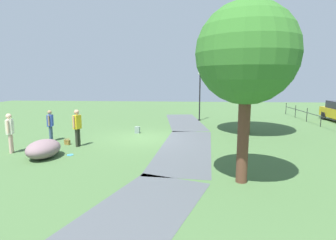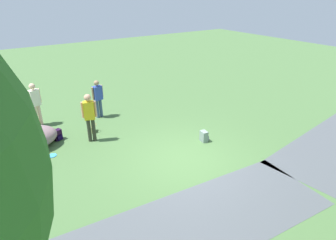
{
  "view_description": "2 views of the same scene",
  "coord_description": "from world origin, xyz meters",
  "px_view_note": "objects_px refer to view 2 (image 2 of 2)",
  "views": [
    {
      "loc": [
        14.34,
        2.41,
        3.26
      ],
      "look_at": [
        0.31,
        1.38,
        1.08
      ],
      "focal_mm": 28.61,
      "sensor_mm": 36.0,
      "label": 1
    },
    {
      "loc": [
        4.81,
        6.25,
        5.05
      ],
      "look_at": [
        0.09,
        -0.83,
        1.13
      ],
      "focal_mm": 30.44,
      "sensor_mm": 36.0,
      "label": 2
    }
  ],
  "objects_px": {
    "man_near_boulder": "(35,101)",
    "backpack_by_boulder": "(58,135)",
    "spare_backpack_on_lawn": "(204,136)",
    "frisbee_on_grass": "(52,156)",
    "passerby_on_path": "(98,96)",
    "handbag_on_grass": "(93,128)",
    "lawn_boulder": "(31,138)",
    "woman_with_handbag": "(90,114)"
  },
  "relations": [
    {
      "from": "passerby_on_path",
      "to": "backpack_by_boulder",
      "type": "height_order",
      "value": "passerby_on_path"
    },
    {
      "from": "spare_backpack_on_lawn",
      "to": "frisbee_on_grass",
      "type": "relative_size",
      "value": 1.5
    },
    {
      "from": "woman_with_handbag",
      "to": "handbag_on_grass",
      "type": "relative_size",
      "value": 4.99
    },
    {
      "from": "passerby_on_path",
      "to": "frisbee_on_grass",
      "type": "distance_m",
      "value": 3.42
    },
    {
      "from": "passerby_on_path",
      "to": "handbag_on_grass",
      "type": "relative_size",
      "value": 4.55
    },
    {
      "from": "passerby_on_path",
      "to": "frisbee_on_grass",
      "type": "bearing_deg",
      "value": 40.51
    },
    {
      "from": "woman_with_handbag",
      "to": "backpack_by_boulder",
      "type": "bearing_deg",
      "value": -37.08
    },
    {
      "from": "lawn_boulder",
      "to": "man_near_boulder",
      "type": "bearing_deg",
      "value": -108.12
    },
    {
      "from": "passerby_on_path",
      "to": "handbag_on_grass",
      "type": "bearing_deg",
      "value": 58.84
    },
    {
      "from": "lawn_boulder",
      "to": "frisbee_on_grass",
      "type": "bearing_deg",
      "value": 114.96
    },
    {
      "from": "passerby_on_path",
      "to": "frisbee_on_grass",
      "type": "relative_size",
      "value": 6.15
    },
    {
      "from": "spare_backpack_on_lawn",
      "to": "frisbee_on_grass",
      "type": "xyz_separation_m",
      "value": [
        4.85,
        -2.02,
        -0.18
      ]
    },
    {
      "from": "lawn_boulder",
      "to": "frisbee_on_grass",
      "type": "distance_m",
      "value": 1.09
    },
    {
      "from": "passerby_on_path",
      "to": "backpack_by_boulder",
      "type": "bearing_deg",
      "value": 28.45
    },
    {
      "from": "spare_backpack_on_lawn",
      "to": "frisbee_on_grass",
      "type": "height_order",
      "value": "spare_backpack_on_lawn"
    },
    {
      "from": "woman_with_handbag",
      "to": "passerby_on_path",
      "type": "height_order",
      "value": "woman_with_handbag"
    },
    {
      "from": "man_near_boulder",
      "to": "backpack_by_boulder",
      "type": "distance_m",
      "value": 1.92
    },
    {
      "from": "lawn_boulder",
      "to": "man_near_boulder",
      "type": "xyz_separation_m",
      "value": [
        -0.59,
        -1.81,
        0.65
      ]
    },
    {
      "from": "lawn_boulder",
      "to": "backpack_by_boulder",
      "type": "xyz_separation_m",
      "value": [
        -0.89,
        -0.1,
        -0.18
      ]
    },
    {
      "from": "handbag_on_grass",
      "to": "lawn_boulder",
      "type": "bearing_deg",
      "value": 0.26
    },
    {
      "from": "woman_with_handbag",
      "to": "spare_backpack_on_lawn",
      "type": "bearing_deg",
      "value": 145.87
    },
    {
      "from": "passerby_on_path",
      "to": "frisbee_on_grass",
      "type": "xyz_separation_m",
      "value": [
        2.5,
        2.14,
        -0.93
      ]
    },
    {
      "from": "man_near_boulder",
      "to": "handbag_on_grass",
      "type": "distance_m",
      "value": 2.58
    },
    {
      "from": "lawn_boulder",
      "to": "spare_backpack_on_lawn",
      "type": "xyz_separation_m",
      "value": [
        -5.28,
        2.95,
        -0.18
      ]
    },
    {
      "from": "lawn_boulder",
      "to": "backpack_by_boulder",
      "type": "distance_m",
      "value": 0.92
    },
    {
      "from": "handbag_on_grass",
      "to": "frisbee_on_grass",
      "type": "bearing_deg",
      "value": 27.84
    },
    {
      "from": "woman_with_handbag",
      "to": "passerby_on_path",
      "type": "distance_m",
      "value": 2.14
    },
    {
      "from": "man_near_boulder",
      "to": "frisbee_on_grass",
      "type": "xyz_separation_m",
      "value": [
        0.16,
        2.74,
        -1.02
      ]
    },
    {
      "from": "man_near_boulder",
      "to": "backpack_by_boulder",
      "type": "height_order",
      "value": "man_near_boulder"
    },
    {
      "from": "frisbee_on_grass",
      "to": "lawn_boulder",
      "type": "bearing_deg",
      "value": -65.04
    },
    {
      "from": "passerby_on_path",
      "to": "woman_with_handbag",
      "type": "bearing_deg",
      "value": 61.63
    },
    {
      "from": "passerby_on_path",
      "to": "lawn_boulder",
      "type": "bearing_deg",
      "value": 22.41
    },
    {
      "from": "woman_with_handbag",
      "to": "lawn_boulder",
      "type": "bearing_deg",
      "value": -19.28
    },
    {
      "from": "man_near_boulder",
      "to": "handbag_on_grass",
      "type": "bearing_deg",
      "value": 131.99
    },
    {
      "from": "frisbee_on_grass",
      "to": "passerby_on_path",
      "type": "bearing_deg",
      "value": -139.49
    },
    {
      "from": "handbag_on_grass",
      "to": "spare_backpack_on_lawn",
      "type": "distance_m",
      "value": 4.27
    },
    {
      "from": "man_near_boulder",
      "to": "spare_backpack_on_lawn",
      "type": "distance_m",
      "value": 6.73
    },
    {
      "from": "lawn_boulder",
      "to": "passerby_on_path",
      "type": "bearing_deg",
      "value": -157.59
    },
    {
      "from": "passerby_on_path",
      "to": "spare_backpack_on_lawn",
      "type": "distance_m",
      "value": 4.84
    },
    {
      "from": "woman_with_handbag",
      "to": "man_near_boulder",
      "type": "distance_m",
      "value": 2.81
    },
    {
      "from": "backpack_by_boulder",
      "to": "frisbee_on_grass",
      "type": "xyz_separation_m",
      "value": [
        0.46,
        1.03,
        -0.18
      ]
    },
    {
      "from": "lawn_boulder",
      "to": "handbag_on_grass",
      "type": "relative_size",
      "value": 4.9
    }
  ]
}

